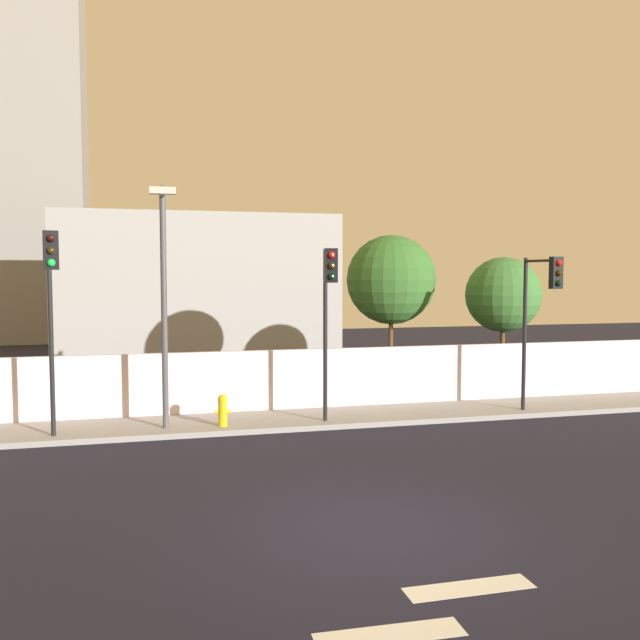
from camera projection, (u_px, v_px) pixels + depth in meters
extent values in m
plane|color=black|center=(376.00, 527.00, 11.30)|extent=(80.00, 80.00, 0.00)
cube|color=gray|center=(282.00, 420.00, 19.22)|extent=(36.00, 2.40, 0.15)
cube|color=silver|center=(273.00, 380.00, 20.41)|extent=(36.00, 0.18, 1.80)
cube|color=silver|center=(390.00, 634.00, 7.92)|extent=(1.81, 0.49, 0.01)
cube|color=silver|center=(469.00, 588.00, 9.11)|extent=(1.80, 0.44, 0.01)
cylinder|color=black|center=(51.00, 336.00, 16.93)|extent=(0.12, 0.12, 5.08)
cylinder|color=black|center=(49.00, 236.00, 16.14)|extent=(0.30, 1.36, 0.08)
cube|color=black|center=(51.00, 250.00, 15.54)|extent=(0.37, 0.25, 0.90)
sphere|color=black|center=(51.00, 238.00, 15.41)|extent=(0.18, 0.18, 0.18)
sphere|color=#33260A|center=(51.00, 251.00, 15.43)|extent=(0.18, 0.18, 0.18)
sphere|color=#19F24C|center=(51.00, 263.00, 15.45)|extent=(0.18, 0.18, 0.18)
cylinder|color=black|center=(325.00, 336.00, 18.71)|extent=(0.12, 0.12, 4.76)
cylinder|color=black|center=(328.00, 253.00, 18.12)|extent=(0.16, 0.88, 0.08)
cube|color=black|center=(331.00, 266.00, 17.71)|extent=(0.36, 0.23, 0.90)
sphere|color=red|center=(332.00, 255.00, 17.57)|extent=(0.18, 0.18, 0.18)
sphere|color=#33260A|center=(332.00, 266.00, 17.59)|extent=(0.18, 0.18, 0.18)
sphere|color=black|center=(332.00, 277.00, 17.61)|extent=(0.18, 0.18, 0.18)
cylinder|color=black|center=(524.00, 334.00, 20.24)|extent=(0.12, 0.12, 4.57)
cylinder|color=black|center=(541.00, 261.00, 19.47)|extent=(0.22, 1.35, 0.08)
cube|color=black|center=(556.00, 273.00, 18.86)|extent=(0.36, 0.23, 0.90)
sphere|color=red|center=(559.00, 263.00, 18.73)|extent=(0.18, 0.18, 0.18)
sphere|color=#33260A|center=(559.00, 273.00, 18.75)|extent=(0.18, 0.18, 0.18)
sphere|color=black|center=(559.00, 283.00, 18.77)|extent=(0.18, 0.18, 0.18)
cylinder|color=#4C4C51|center=(164.00, 312.00, 17.78)|extent=(0.16, 0.16, 6.17)
cylinder|color=#4C4C51|center=(162.00, 191.00, 16.62)|extent=(0.14, 1.97, 0.10)
cube|color=beige|center=(163.00, 191.00, 15.67)|extent=(0.60, 0.25, 0.16)
cylinder|color=gold|center=(223.00, 413.00, 18.15)|extent=(0.24, 0.24, 0.69)
sphere|color=gold|center=(223.00, 399.00, 18.13)|extent=(0.26, 0.26, 0.26)
cylinder|color=gold|center=(216.00, 412.00, 18.11)|extent=(0.10, 0.09, 0.09)
cylinder|color=gold|center=(229.00, 412.00, 18.19)|extent=(0.10, 0.09, 0.09)
cylinder|color=brown|center=(391.00, 352.00, 22.71)|extent=(0.15, 0.15, 3.23)
sphere|color=#346A2A|center=(391.00, 280.00, 22.54)|extent=(2.98, 2.98, 2.98)
cylinder|color=brown|center=(502.00, 355.00, 23.75)|extent=(0.17, 0.17, 2.80)
sphere|color=#3B7534|center=(503.00, 295.00, 23.61)|extent=(2.63, 2.63, 2.63)
cube|color=#A3A3A3|center=(198.00, 288.00, 33.47)|extent=(13.20, 6.00, 7.09)
cube|color=gray|center=(34.00, 73.00, 41.95)|extent=(5.82, 5.00, 33.44)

